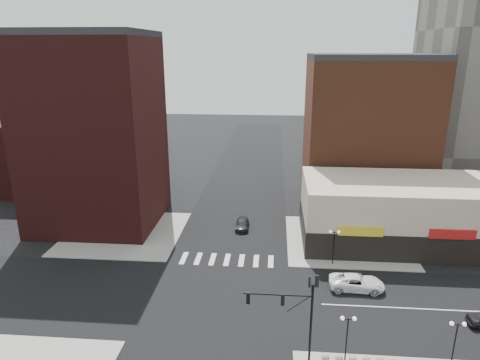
{
  "coord_description": "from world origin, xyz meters",
  "views": [
    {
      "loc": [
        5.11,
        -36.29,
        23.72
      ],
      "look_at": [
        1.74,
        4.39,
        11.0
      ],
      "focal_mm": 32.0,
      "sensor_mm": 36.0,
      "label": 1
    }
  ],
  "objects_px": {
    "traffic_signal": "(299,305)",
    "white_suv": "(357,282)",
    "street_lamp_ne": "(334,239)",
    "street_lamp_se_a": "(348,328)",
    "dark_sedan_north": "(242,224)",
    "street_lamp_se_b": "(456,333)"
  },
  "relations": [
    {
      "from": "street_lamp_se_b",
      "to": "street_lamp_ne",
      "type": "distance_m",
      "value": 17.46
    },
    {
      "from": "white_suv",
      "to": "dark_sedan_north",
      "type": "height_order",
      "value": "white_suv"
    },
    {
      "from": "white_suv",
      "to": "dark_sedan_north",
      "type": "xyz_separation_m",
      "value": [
        -12.83,
        14.35,
        -0.15
      ]
    },
    {
      "from": "traffic_signal",
      "to": "dark_sedan_north",
      "type": "relative_size",
      "value": 1.82
    },
    {
      "from": "white_suv",
      "to": "street_lamp_se_b",
      "type": "bearing_deg",
      "value": -152.76
    },
    {
      "from": "traffic_signal",
      "to": "street_lamp_ne",
      "type": "height_order",
      "value": "traffic_signal"
    },
    {
      "from": "traffic_signal",
      "to": "street_lamp_se_a",
      "type": "relative_size",
      "value": 1.87
    },
    {
      "from": "dark_sedan_north",
      "to": "traffic_signal",
      "type": "bearing_deg",
      "value": -76.54
    },
    {
      "from": "traffic_signal",
      "to": "white_suv",
      "type": "height_order",
      "value": "traffic_signal"
    },
    {
      "from": "traffic_signal",
      "to": "street_lamp_ne",
      "type": "bearing_deg",
      "value": 73.25
    },
    {
      "from": "street_lamp_se_b",
      "to": "street_lamp_ne",
      "type": "relative_size",
      "value": 1.0
    },
    {
      "from": "white_suv",
      "to": "dark_sedan_north",
      "type": "bearing_deg",
      "value": 43.83
    },
    {
      "from": "street_lamp_ne",
      "to": "white_suv",
      "type": "height_order",
      "value": "street_lamp_ne"
    },
    {
      "from": "street_lamp_se_a",
      "to": "street_lamp_se_b",
      "type": "bearing_deg",
      "value": 0.0
    },
    {
      "from": "street_lamp_se_a",
      "to": "white_suv",
      "type": "relative_size",
      "value": 0.75
    },
    {
      "from": "street_lamp_se_a",
      "to": "traffic_signal",
      "type": "bearing_deg",
      "value": 177.43
    },
    {
      "from": "traffic_signal",
      "to": "street_lamp_se_b",
      "type": "height_order",
      "value": "traffic_signal"
    },
    {
      "from": "street_lamp_se_a",
      "to": "street_lamp_ne",
      "type": "height_order",
      "value": "same"
    },
    {
      "from": "street_lamp_se_b",
      "to": "white_suv",
      "type": "xyz_separation_m",
      "value": [
        -5.2,
        11.04,
        -2.52
      ]
    },
    {
      "from": "street_lamp_ne",
      "to": "street_lamp_se_a",
      "type": "bearing_deg",
      "value": -93.58
    },
    {
      "from": "street_lamp_se_a",
      "to": "dark_sedan_north",
      "type": "distance_m",
      "value": 27.43
    },
    {
      "from": "street_lamp_se_a",
      "to": "street_lamp_ne",
      "type": "distance_m",
      "value": 16.03
    }
  ]
}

